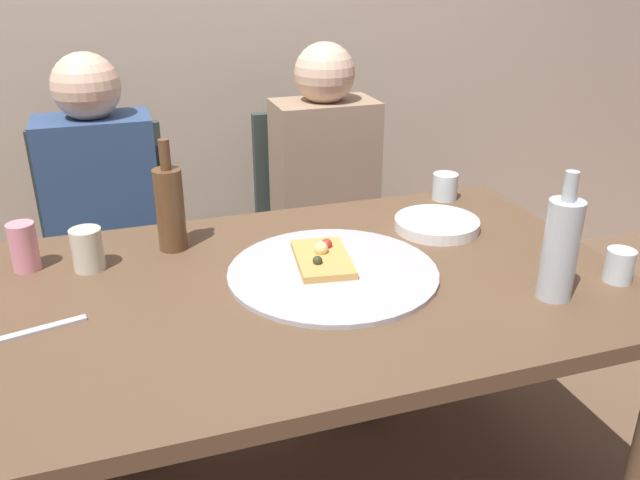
% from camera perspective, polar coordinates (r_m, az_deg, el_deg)
% --- Properties ---
extents(dining_table, '(1.65, 0.95, 0.72)m').
position_cam_1_polar(dining_table, '(1.58, -2.81, -6.06)').
color(dining_table, brown).
rests_on(dining_table, ground_plane).
extents(pizza_tray, '(0.52, 0.52, 0.01)m').
position_cam_1_polar(pizza_tray, '(1.59, 1.14, -2.84)').
color(pizza_tray, '#ADADB2').
rests_on(pizza_tray, dining_table).
extents(pizza_slice_last, '(0.16, 0.24, 0.05)m').
position_cam_1_polar(pizza_slice_last, '(1.62, 0.22, -1.56)').
color(pizza_slice_last, tan).
rests_on(pizza_slice_last, pizza_tray).
extents(wine_bottle, '(0.07, 0.07, 0.30)m').
position_cam_1_polar(wine_bottle, '(1.73, -13.04, 2.82)').
color(wine_bottle, brown).
rests_on(wine_bottle, dining_table).
extents(beer_bottle, '(0.08, 0.08, 0.30)m').
position_cam_1_polar(beer_bottle, '(1.53, 20.35, -0.64)').
color(beer_bottle, '#B2BCC1').
rests_on(beer_bottle, dining_table).
extents(tumbler_near, '(0.07, 0.07, 0.08)m').
position_cam_1_polar(tumbler_near, '(1.70, 24.79, -2.05)').
color(tumbler_near, silver).
rests_on(tumbler_near, dining_table).
extents(tumbler_far, '(0.08, 0.08, 0.11)m').
position_cam_1_polar(tumbler_far, '(1.69, -19.74, -0.77)').
color(tumbler_far, beige).
rests_on(tumbler_far, dining_table).
extents(wine_glass, '(0.08, 0.08, 0.08)m').
position_cam_1_polar(wine_glass, '(2.10, 10.92, 4.64)').
color(wine_glass, silver).
rests_on(wine_glass, dining_table).
extents(soda_can, '(0.07, 0.07, 0.12)m').
position_cam_1_polar(soda_can, '(1.75, -24.56, -0.54)').
color(soda_can, pink).
rests_on(soda_can, dining_table).
extents(plate_stack, '(0.24, 0.24, 0.03)m').
position_cam_1_polar(plate_stack, '(1.87, 10.21, 1.37)').
color(plate_stack, white).
rests_on(plate_stack, dining_table).
extents(table_knife, '(0.22, 0.07, 0.01)m').
position_cam_1_polar(table_knife, '(1.48, -23.97, -7.35)').
color(table_knife, '#B7B7BC').
rests_on(table_knife, dining_table).
extents(chair_left, '(0.44, 0.44, 0.90)m').
position_cam_1_polar(chair_left, '(2.39, -18.04, -0.22)').
color(chair_left, '#2D3833').
rests_on(chair_left, ground_plane).
extents(chair_right, '(0.44, 0.44, 0.90)m').
position_cam_1_polar(chair_right, '(2.49, -0.06, 2.07)').
color(chair_right, '#2D3833').
rests_on(chair_right, ground_plane).
extents(guest_in_sweater, '(0.36, 0.56, 1.17)m').
position_cam_1_polar(guest_in_sweater, '(2.20, -18.34, 1.30)').
color(guest_in_sweater, navy).
rests_on(guest_in_sweater, ground_plane).
extents(guest_in_beanie, '(0.36, 0.56, 1.17)m').
position_cam_1_polar(guest_in_beanie, '(2.31, 1.11, 3.68)').
color(guest_in_beanie, '#937A60').
rests_on(guest_in_beanie, ground_plane).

